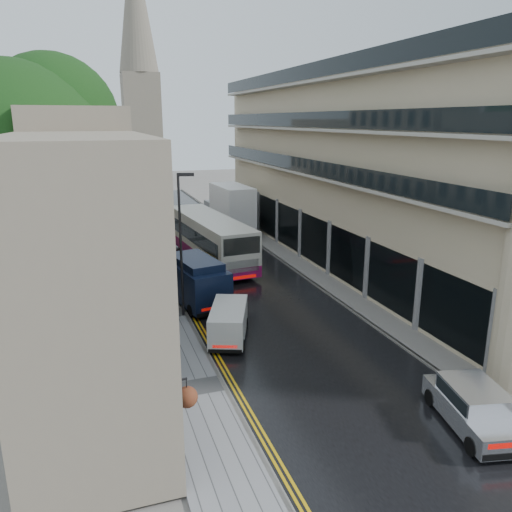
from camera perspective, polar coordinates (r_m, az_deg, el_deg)
road at (r=37.22m, az=-3.63°, el=-1.19°), size 9.00×85.00×0.02m
left_sidewalk at (r=36.21m, az=-12.61°, el=-1.93°), size 2.70×85.00×0.12m
right_sidewalk at (r=38.88m, az=4.07°, el=-0.40°), size 1.80×85.00×0.12m
old_shop_row at (r=37.28m, az=-19.13°, el=7.45°), size 4.50×56.00×12.00m
modern_block at (r=38.46m, az=12.00°, el=9.67°), size 8.00×40.00×14.00m
church_spire at (r=90.01m, az=-13.27°, el=20.96°), size 6.40×6.40×40.00m
tree_near at (r=27.45m, az=-25.64°, el=6.23°), size 10.56×10.56×13.89m
tree_far at (r=40.35m, az=-23.10°, el=7.94°), size 9.24×9.24×12.46m
cream_bus at (r=34.66m, az=-5.39°, el=0.50°), size 4.10×12.84×3.44m
white_lorry at (r=46.20m, az=-3.70°, el=5.00°), size 3.05×8.86×4.59m
silver_hatchback at (r=18.43m, az=23.65°, el=-18.09°), size 2.70×4.55×1.59m
white_van at (r=23.74m, az=-5.29°, el=-8.82°), size 2.91×4.18×1.74m
navy_van at (r=27.57m, az=-7.49°, el=-4.07°), size 3.33×6.05×2.92m
pedestrian at (r=33.41m, az=-13.00°, el=-1.58°), size 0.82×0.69×1.92m
lamp_post_near at (r=26.96m, az=-8.59°, el=1.05°), size 0.89×0.41×7.77m
lamp_post_far at (r=44.63m, az=-14.12°, el=6.10°), size 0.84×0.27×7.30m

